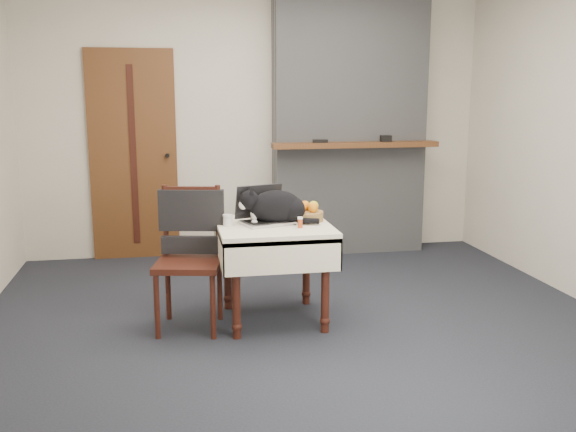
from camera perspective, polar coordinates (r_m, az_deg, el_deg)
name	(u,v)px	position (r m, az deg, el deg)	size (l,w,h in m)	color
ground	(297,317)	(4.70, 0.79, -9.01)	(4.50, 4.50, 0.00)	black
room_shell	(285,70)	(4.86, -0.26, 12.86)	(4.52, 4.01, 2.61)	beige
door	(133,155)	(6.33, -13.58, 5.25)	(0.82, 0.10, 2.00)	brown
chimney	(349,123)	(6.43, 5.47, 8.25)	(1.62, 0.48, 2.60)	gray
side_table	(274,240)	(4.49, -1.28, -2.14)	(0.78, 0.78, 0.70)	#37160F
laptop	(264,214)	(4.51, -2.15, 0.22)	(0.42, 0.39, 0.26)	#B7B7BC
cat	(277,207)	(4.46, -0.97, 0.78)	(0.55, 0.24, 0.27)	black
cream_jar	(228,220)	(4.43, -5.38, -0.36)	(0.07, 0.07, 0.08)	silver
pill_bottle	(300,222)	(4.34, 1.09, -0.55)	(0.04, 0.04, 0.08)	#B54216
fruit_basket	(306,213)	(4.57, 1.65, 0.26)	(0.24, 0.24, 0.14)	#AF7E46
desk_clutter	(301,221)	(4.57, 1.12, -0.40)	(0.14, 0.02, 0.01)	black
chair	(190,238)	(4.46, -8.68, -1.91)	(0.52, 0.51, 0.97)	#37160F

